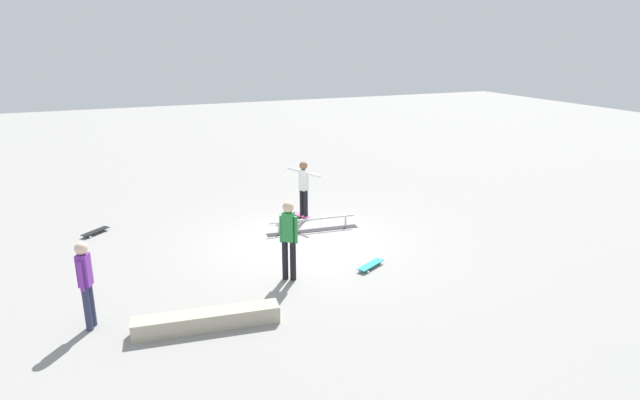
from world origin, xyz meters
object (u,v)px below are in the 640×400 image
Objects in this scene: loose_skateboard_black at (95,231)px; loose_skateboard_teal at (371,265)px; skater_main at (304,186)px; grind_rail at (313,225)px; bystander_green_shirt at (289,236)px; skateboard_main at (299,215)px; bystander_purple_shirt at (86,280)px; skate_ledge at (207,320)px.

loose_skateboard_teal is at bearing 98.37° from loose_skateboard_black.
grind_rail is at bearing -28.05° from skater_main.
bystander_green_shirt is (1.74, 3.63, 0.02)m from skater_main.
skateboard_main is 1.13× the size of loose_skateboard_black.
skater_main is 4.02m from bystander_green_shirt.
bystander_green_shirt is 2.18× the size of loose_skateboard_teal.
loose_skateboard_teal is at bearing -17.65° from skater_main.
loose_skateboard_teal is (-5.80, -0.36, -0.85)m from bystander_purple_shirt.
bystander_green_shirt is (1.64, 3.78, 0.91)m from skateboard_main.
grind_rail is at bearing 117.91° from loose_skateboard_black.
skater_main is at bearing 12.47° from skateboard_main.
grind_rail is 1.53× the size of bystander_purple_shirt.
skate_ledge is 6.13m from loose_skateboard_black.
bystander_green_shirt reaches higher than loose_skateboard_teal.
loose_skateboard_black is at bearing 111.56° from loose_skateboard_teal.
loose_skateboard_black is 0.91× the size of loose_skateboard_teal.
loose_skateboard_black is at bearing -73.37° from skate_ledge.
loose_skateboard_black is at bearing 20.85° from bystander_purple_shirt.
bystander_purple_shirt is at bearing -22.97° from skate_ledge.
skate_ledge is 3.52× the size of loose_skateboard_black.
skateboard_main is (-3.67, -5.10, -0.08)m from skate_ledge.
bystander_green_shirt is 2.39× the size of loose_skateboard_black.
skater_main is at bearing -92.81° from grind_rail.
skater_main reaches higher than skateboard_main.
loose_skateboard_black is (1.76, -5.88, -0.08)m from skate_ledge.
loose_skateboard_teal is (-3.90, -1.16, -0.08)m from skate_ledge.
bystander_purple_shirt reaches higher than skate_ledge.
loose_skateboard_teal is (-0.23, 3.94, 0.00)m from skateboard_main.
skater_main is 2.27× the size of loose_skateboard_black.
loose_skateboard_black is (5.51, -0.93, -0.89)m from skater_main.
skater_main is 2.08× the size of loose_skateboard_teal.
skater_main is at bearing 100.88° from bystander_green_shirt.
skater_main is at bearing -127.21° from skate_ledge.
bystander_green_shirt is 5.99m from loose_skateboard_black.
skate_ledge reaches higher than loose_skateboard_black.
skate_ledge is 1.48× the size of bystander_green_shirt.
loose_skateboard_teal is at bearing 31.68° from bystander_green_shirt.
bystander_green_shirt is at bearing -41.78° from skateboard_main.
loose_skateboard_black is at bearing -14.84° from grind_rail.
skater_main reaches higher than loose_skateboard_teal.
skater_main is at bearing 128.60° from loose_skateboard_black.
grind_rail is 2.75m from loose_skateboard_teal.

